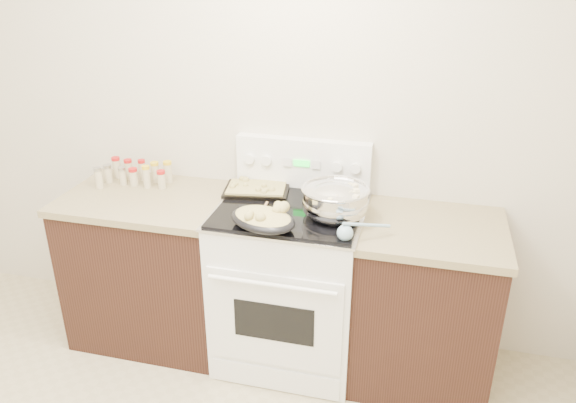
% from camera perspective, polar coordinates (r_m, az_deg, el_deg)
% --- Properties ---
extents(room_shell, '(4.10, 3.60, 2.75)m').
position_cam_1_polar(room_shell, '(1.60, -25.09, 4.48)').
color(room_shell, beige).
rests_on(room_shell, ground).
extents(counter_left, '(0.93, 0.67, 0.92)m').
position_cam_1_polar(counter_left, '(3.44, -13.35, -6.36)').
color(counter_left, black).
rests_on(counter_left, ground).
extents(counter_right, '(0.73, 0.67, 0.92)m').
position_cam_1_polar(counter_right, '(3.11, 13.63, -9.99)').
color(counter_right, black).
rests_on(counter_right, ground).
extents(kitchen_range, '(0.78, 0.73, 1.22)m').
position_cam_1_polar(kitchen_range, '(3.16, 0.25, -8.05)').
color(kitchen_range, white).
rests_on(kitchen_range, ground).
extents(mixing_bowl, '(0.41, 0.41, 0.20)m').
position_cam_1_polar(mixing_bowl, '(2.82, 4.82, 0.00)').
color(mixing_bowl, silver).
rests_on(mixing_bowl, kitchen_range).
extents(roasting_pan, '(0.42, 0.36, 0.12)m').
position_cam_1_polar(roasting_pan, '(2.72, -2.50, -1.69)').
color(roasting_pan, black).
rests_on(roasting_pan, kitchen_range).
extents(baking_sheet, '(0.38, 0.30, 0.05)m').
position_cam_1_polar(baking_sheet, '(3.12, -3.28, 1.30)').
color(baking_sheet, black).
rests_on(baking_sheet, kitchen_range).
extents(wooden_spoon, '(0.05, 0.26, 0.04)m').
position_cam_1_polar(wooden_spoon, '(2.80, -3.19, -1.70)').
color(wooden_spoon, tan).
rests_on(wooden_spoon, kitchen_range).
extents(blue_ladle, '(0.24, 0.17, 0.10)m').
position_cam_1_polar(blue_ladle, '(2.63, 6.09, -3.09)').
color(blue_ladle, '#7FA4BD').
rests_on(blue_ladle, kitchen_range).
extents(spice_jars, '(0.40, 0.23, 0.13)m').
position_cam_1_polar(spice_jars, '(3.40, -15.27, 2.79)').
color(spice_jars, '#BFB28C').
rests_on(spice_jars, counter_left).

